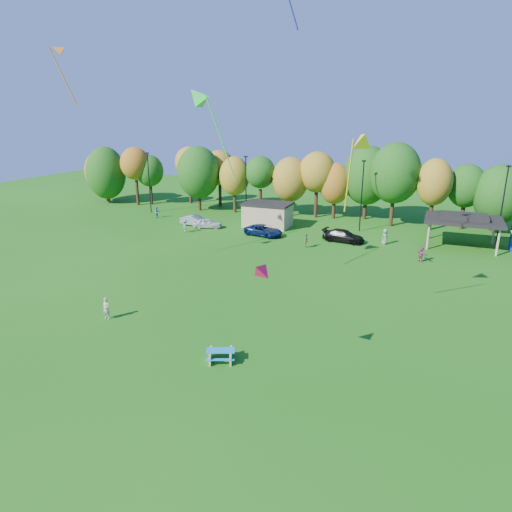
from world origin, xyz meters
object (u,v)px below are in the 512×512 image
at_px(car_b, 195,221).
at_px(car_d, 343,236).
at_px(picnic_table, 221,355).
at_px(car_c, 264,230).
at_px(kite_flyer, 106,309).
at_px(car_a, 208,223).

distance_m(car_b, car_d, 20.41).
relative_size(picnic_table, car_c, 0.44).
height_order(kite_flyer, car_b, kite_flyer).
bearing_deg(car_a, picnic_table, -167.92).
bearing_deg(car_d, car_a, 97.25).
distance_m(car_a, car_c, 8.49).
bearing_deg(picnic_table, car_c, 83.39).
distance_m(car_c, car_d, 9.87).
bearing_deg(picnic_table, kite_flyer, 145.23).
bearing_deg(car_a, car_b, 59.82).
bearing_deg(car_c, car_a, 94.13).
relative_size(kite_flyer, car_b, 0.40).
bearing_deg(car_a, kite_flyer, 175.77).
distance_m(picnic_table, car_a, 34.68).
xyz_separation_m(kite_flyer, car_d, (11.96, 27.88, -0.12)).
distance_m(kite_flyer, car_b, 29.80).
bearing_deg(kite_flyer, car_a, 104.09).
bearing_deg(car_b, picnic_table, -141.45).
xyz_separation_m(picnic_table, car_a, (-16.79, 30.34, 0.21)).
relative_size(car_a, car_c, 0.77).
bearing_deg(car_d, car_c, 102.98).
distance_m(kite_flyer, car_a, 28.77).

